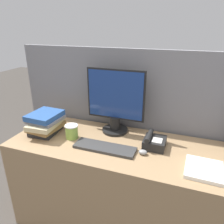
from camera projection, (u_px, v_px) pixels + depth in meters
name	position (u px, v px, depth m)	size (l,w,h in m)	color
cubicle_panel_rear	(128.00, 131.00, 1.96)	(1.99, 0.04, 1.44)	slate
desk	(115.00, 185.00, 1.78)	(1.59, 0.63, 0.78)	#937551
monitor	(115.00, 104.00, 1.74)	(0.47, 0.21, 0.52)	black
keyboard	(105.00, 148.00, 1.56)	(0.45, 0.14, 0.02)	#333333
mouse	(143.00, 152.00, 1.49)	(0.06, 0.04, 0.03)	gray
coffee_cup	(72.00, 132.00, 1.70)	(0.10, 0.10, 0.11)	#8CB247
book_stack	(46.00, 123.00, 1.76)	(0.25, 0.31, 0.17)	#262628
desk_telephone	(154.00, 142.00, 1.58)	(0.15, 0.18, 0.10)	black
paper_pile	(204.00, 170.00, 1.32)	(0.23, 0.24, 0.02)	white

